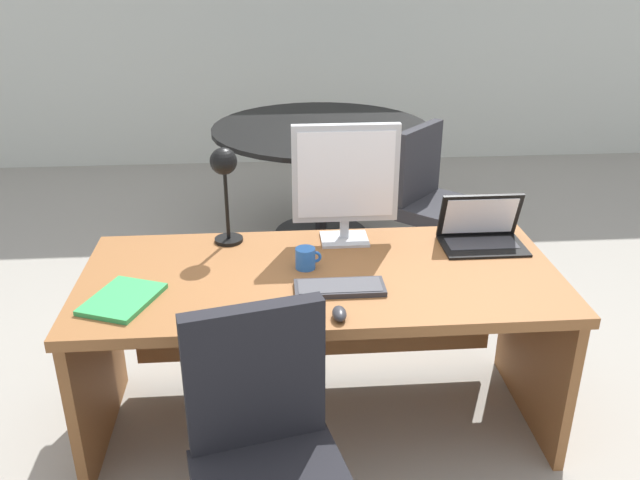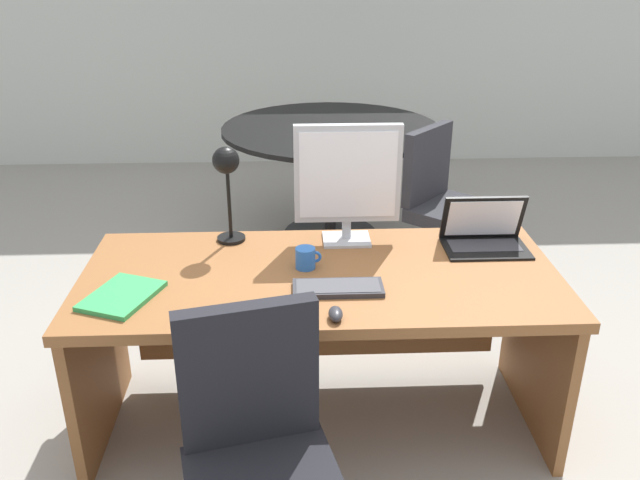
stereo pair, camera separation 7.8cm
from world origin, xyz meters
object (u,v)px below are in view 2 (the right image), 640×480
meeting_table (331,154)px  meeting_chair_near (447,219)px  laptop (484,231)px  mouse (336,314)px  desk_lamp (227,173)px  coffee_mug (306,258)px  book (122,296)px  monitor (348,178)px  keyboard (338,288)px  desk (320,308)px

meeting_table → meeting_chair_near: 0.92m
laptop → meeting_table: laptop is taller
mouse → meeting_chair_near: bearing=65.1°
desk_lamp → coffee_mug: bearing=-38.9°
laptop → book: 1.47m
monitor → keyboard: size_ratio=1.53×
coffee_mug → keyboard: bearing=-59.6°
laptop → coffee_mug: laptop is taller
laptop → keyboard: laptop is taller
monitor → meeting_chair_near: (0.69, 1.04, -0.63)m
keyboard → laptop: bearing=30.2°
meeting_table → meeting_chair_near: (0.66, -0.60, -0.23)m
monitor → meeting_table: monitor is taller
book → coffee_mug: (0.66, 0.21, 0.03)m
monitor → meeting_table: 1.69m
desk_lamp → mouse: bearing=-57.8°
book → desk: bearing=16.5°
laptop → meeting_chair_near: size_ratio=0.38×
monitor → meeting_table: (0.03, 1.64, -0.40)m
meeting_table → keyboard: bearing=-92.7°
desk → desk_lamp: (-0.37, 0.25, 0.49)m
meeting_chair_near → meeting_table: bearing=137.8°
mouse → meeting_chair_near: (0.78, 1.68, -0.37)m
monitor → book: 1.00m
book → meeting_chair_near: size_ratio=0.37×
mouse → book: (-0.76, 0.18, -0.01)m
desk → keyboard: bearing=-73.3°
mouse → desk_lamp: bearing=122.2°
keyboard → coffee_mug: size_ratio=3.23×
mouse → meeting_chair_near: meeting_chair_near is taller
coffee_mug → meeting_chair_near: 1.60m
monitor → desk_lamp: monitor is taller
meeting_table → meeting_chair_near: bearing=-42.2°
keyboard → monitor: bearing=81.4°
laptop → mouse: laptop is taller
desk → laptop: bearing=14.5°
laptop → book: bearing=-164.5°
meeting_chair_near → coffee_mug: bearing=-124.0°
laptop → desk: bearing=-165.5°
desk → monitor: bearing=63.2°
laptop → desk_lamp: size_ratio=0.82×
coffee_mug → meeting_table: size_ratio=0.07×
mouse → meeting_table: bearing=87.0°
keyboard → desk_lamp: (-0.42, 0.44, 0.30)m
mouse → book: mouse is taller
monitor → laptop: monitor is taller
monitor → mouse: 0.69m
desk → keyboard: (0.06, -0.19, 0.20)m
desk → coffee_mug: 0.23m
desk_lamp → meeting_chair_near: 1.70m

